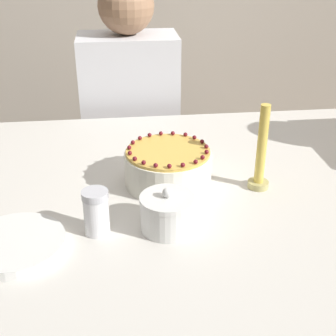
{
  "coord_description": "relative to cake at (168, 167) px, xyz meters",
  "views": [
    {
      "loc": [
        -0.2,
        -1.1,
        1.38
      ],
      "look_at": [
        -0.06,
        0.05,
        0.78
      ],
      "focal_mm": 50.0,
      "sensor_mm": 36.0,
      "label": 1
    }
  ],
  "objects": [
    {
      "name": "sugar_bowl",
      "position": [
        -0.03,
        -0.23,
        -0.01
      ],
      "size": [
        0.13,
        0.13,
        0.11
      ],
      "color": "silver",
      "rests_on": "dining_table"
    },
    {
      "name": "candle",
      "position": [
        0.25,
        -0.05,
        0.05
      ],
      "size": [
        0.06,
        0.06,
        0.24
      ],
      "color": "tan",
      "rests_on": "dining_table"
    },
    {
      "name": "plate_stack",
      "position": [
        -0.38,
        -0.27,
        -0.04
      ],
      "size": [
        0.23,
        0.23,
        0.02
      ],
      "color": "silver",
      "rests_on": "dining_table"
    },
    {
      "name": "person_man_blue_shirt",
      "position": [
        -0.08,
        0.73,
        -0.25
      ],
      "size": [
        0.4,
        0.34,
        1.22
      ],
      "rotation": [
        0.0,
        0.0,
        3.14
      ],
      "color": "#473D33",
      "rests_on": "ground_plane"
    },
    {
      "name": "sugar_shaker",
      "position": [
        -0.19,
        -0.22,
        0.01
      ],
      "size": [
        0.06,
        0.06,
        0.11
      ],
      "color": "white",
      "rests_on": "dining_table"
    },
    {
      "name": "cake",
      "position": [
        0.0,
        0.0,
        0.0
      ],
      "size": [
        0.24,
        0.24,
        0.11
      ],
      "color": "white",
      "rests_on": "dining_table"
    },
    {
      "name": "dining_table",
      "position": [
        0.06,
        -0.05,
        -0.15
      ],
      "size": [
        1.35,
        1.16,
        0.73
      ],
      "color": "beige",
      "rests_on": "ground_plane"
    }
  ]
}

